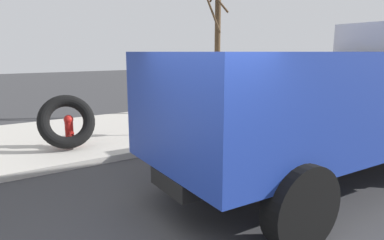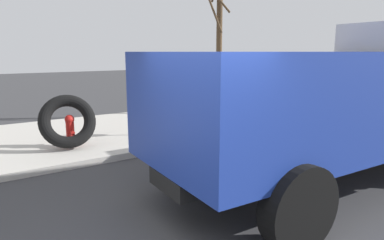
{
  "view_description": "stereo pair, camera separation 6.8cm",
  "coord_description": "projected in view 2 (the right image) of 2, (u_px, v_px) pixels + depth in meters",
  "views": [
    {
      "loc": [
        -1.55,
        -2.97,
        2.4
      ],
      "look_at": [
        2.29,
        2.65,
        1.04
      ],
      "focal_mm": 32.05,
      "sensor_mm": 36.0,
      "label": 1
    },
    {
      "loc": [
        -1.49,
        -3.01,
        2.4
      ],
      "look_at": [
        2.29,
        2.65,
        1.04
      ],
      "focal_mm": 32.05,
      "sensor_mm": 36.0,
      "label": 2
    }
  ],
  "objects": [
    {
      "name": "sidewalk_curb",
      "position": [
        39.0,
        142.0,
        9.02
      ],
      "size": [
        36.0,
        5.0,
        0.15
      ],
      "primitive_type": "cube",
      "color": "#BCB7AD",
      "rests_on": "ground"
    },
    {
      "name": "fire_hydrant",
      "position": [
        70.0,
        130.0,
        8.22
      ],
      "size": [
        0.22,
        0.51,
        0.77
      ],
      "color": "red",
      "rests_on": "sidewalk_curb"
    },
    {
      "name": "loose_tire",
      "position": [
        68.0,
        121.0,
        8.03
      ],
      "size": [
        1.4,
        0.97,
        1.3
      ],
      "primitive_type": "torus",
      "rotation": [
        1.15,
        0.0,
        -0.15
      ],
      "color": "black",
      "rests_on": "sidewalk_curb"
    },
    {
      "name": "stop_sign",
      "position": [
        190.0,
        84.0,
        9.25
      ],
      "size": [
        0.76,
        0.08,
        2.03
      ],
      "color": "gray",
      "rests_on": "sidewalk_curb"
    },
    {
      "name": "dump_truck_blue",
      "position": [
        344.0,
        96.0,
        6.24
      ],
      "size": [
        7.1,
        3.04,
        3.0
      ],
      "color": "#1E3899",
      "rests_on": "ground"
    },
    {
      "name": "bare_tree",
      "position": [
        219.0,
        48.0,
        12.52
      ],
      "size": [
        0.67,
        0.75,
        4.77
      ],
      "color": "#4C3823",
      "rests_on": "sidewalk_curb"
    }
  ]
}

